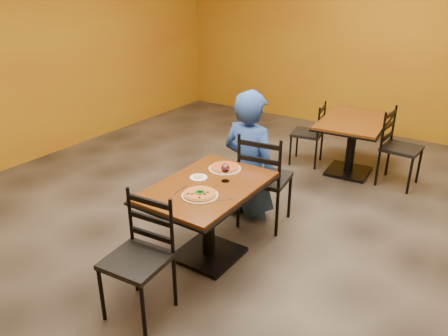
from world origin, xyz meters
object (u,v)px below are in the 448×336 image
Objects in this scene: pizza_main at (200,194)px; wine_glass at (225,172)px; pizza_far at (225,167)px; chair_main_near at (136,261)px; chair_second_left at (307,134)px; table_main at (208,204)px; diner at (250,154)px; chair_main_far at (265,178)px; plate_main at (200,195)px; plate_far at (225,168)px; table_second at (353,134)px; chair_second_right at (402,149)px; side_plate at (199,178)px.

wine_glass is at bearing 87.17° from pizza_main.
pizza_main and pizza_far have the same top height.
chair_main_near reaches higher than wine_glass.
table_main is at bearing -5.89° from chair_second_left.
pizza_main is (0.19, -1.16, 0.07)m from diner.
chair_main_far is 1.08m from plate_main.
plate_far is at bearing 102.34° from diner.
plate_far is (-0.14, 0.58, -0.02)m from pizza_main.
chair_second_right is at bearing 0.00° from table_second.
pizza_far is at bearing -102.85° from table_second.
chair_main_far reaches higher than chair_second_left.
chair_second_left is (-0.18, 2.61, -0.12)m from table_main.
chair_main_near is 3.12× the size of plate_far.
chair_second_left reaches higher than table_second.
chair_main_near reaches higher than table_second.
pizza_far reaches higher than plate_far.
plate_main is 1.94× the size of side_plate.
chair_main_near is 1.04m from side_plate.
side_plate reaches higher than table_second.
table_second is at bearing -102.38° from diner.
table_second is 7.82× the size of side_plate.
chair_second_left is 2.82× the size of plate_far.
table_main is at bearing -99.66° from table_second.
diner is at bearing -31.43° from chair_main_far.
diner reaches higher than pizza_far.
chair_main_far is 6.49× the size of side_plate.
table_main is 0.26m from side_plate.
chair_main_near is 1.01× the size of chair_second_right.
chair_main_far is 0.33m from diner.
pizza_main is (0.07, 0.71, 0.29)m from chair_main_near.
pizza_main reaches higher than table_main.
chair_main_near reaches higher than pizza_main.
plate_far is (-0.51, -2.24, 0.20)m from table_second.
chair_second_right is (1.07, 2.61, -0.08)m from table_main.
chair_main_near is at bearing 166.69° from chair_second_right.
chair_main_near is at bearing -94.74° from wine_glass.
pizza_far is (0.06, -0.57, 0.07)m from diner.
pizza_main is at bearing -76.83° from pizza_far.
plate_main is 0.02m from pizza_main.
table_main is 1.28× the size of chair_second_right.
diner is (0.06, -1.67, 0.26)m from chair_second_left.
diner is (-0.25, 0.10, 0.18)m from chair_main_far.
chair_main_near is 1.77m from chair_main_far.
pizza_far is 0.32m from side_plate.
wine_glass is (0.02, 0.36, 0.08)m from plate_main.
pizza_far reaches higher than table_main.
diner is 1.17m from plate_main.
chair_second_left is (-0.18, 3.53, -0.05)m from chair_main_near.
chair_main_near reaches higher than chair_second_right.
chair_second_right is 5.33× the size of wine_glass.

